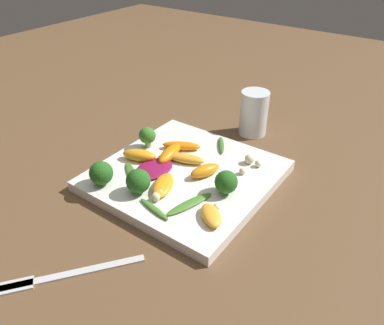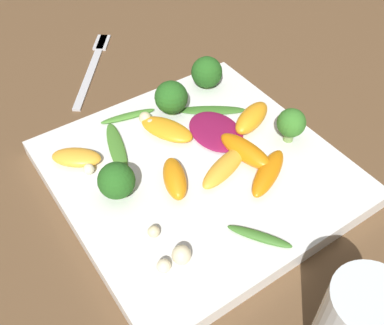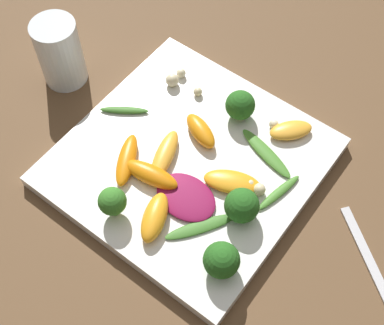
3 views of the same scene
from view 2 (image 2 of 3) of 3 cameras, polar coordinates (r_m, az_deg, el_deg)
The scene contains 25 objects.
ground_plane at distance 0.52m, azimuth 0.72°, elevation -1.96°, with size 2.40×2.40×0.00m, color brown.
plate at distance 0.51m, azimuth 0.73°, elevation -1.23°, with size 0.30×0.30×0.02m.
fork at distance 0.71m, azimuth -12.25°, elevation 12.60°, with size 0.13×0.16×0.01m.
radicchio_leaf_0 at distance 0.54m, azimuth 3.05°, elevation 3.99°, with size 0.06×0.08×0.01m.
orange_segment_0 at distance 0.49m, azimuth 4.16°, elevation -0.59°, with size 0.08×0.05×0.02m.
orange_segment_1 at distance 0.52m, azimuth -14.45°, elevation 0.63°, with size 0.06×0.06×0.01m.
orange_segment_2 at distance 0.48m, azimuth -2.20°, elevation -2.02°, with size 0.04×0.06×0.02m.
orange_segment_3 at distance 0.54m, azimuth -3.02°, elevation 4.32°, with size 0.06×0.08×0.01m.
orange_segment_4 at distance 0.51m, azimuth 6.83°, elevation 1.44°, with size 0.04×0.08×0.02m.
orange_segment_5 at distance 0.49m, azimuth 9.65°, elevation -1.30°, with size 0.08×0.06×0.02m.
orange_segment_6 at distance 0.55m, azimuth 7.58°, elevation 5.65°, with size 0.07×0.05×0.02m.
broccoli_floret_0 at distance 0.60m, azimuth 1.88°, elevation 11.38°, with size 0.04×0.04×0.04m.
broccoli_floret_1 at distance 0.46m, azimuth -9.57°, elevation -2.32°, with size 0.04×0.04×0.04m.
broccoli_floret_2 at distance 0.56m, azimuth -2.66°, elevation 8.22°, with size 0.04×0.04×0.04m.
broccoli_floret_3 at distance 0.53m, azimuth 12.48°, elevation 4.86°, with size 0.03×0.03×0.04m.
arugula_sprig_0 at distance 0.44m, azimuth 8.56°, elevation -9.27°, with size 0.05×0.06×0.01m.
arugula_sprig_1 at distance 0.57m, azimuth -8.14°, elevation 5.85°, with size 0.07×0.03×0.01m.
arugula_sprig_2 at distance 0.53m, azimuth -9.53°, elevation 1.84°, with size 0.04×0.09×0.01m.
arugula_sprig_3 at distance 0.57m, azimuth 2.48°, elevation 6.65°, with size 0.08×0.06×0.00m.
macadamia_nut_0 at distance 0.55m, azimuth -5.98°, elevation 5.65°, with size 0.02×0.02×0.02m.
macadamia_nut_1 at distance 0.42m, azimuth -3.61°, elevation -12.99°, with size 0.01×0.01×0.01m.
macadamia_nut_2 at distance 0.55m, azimuth -5.23°, elevation 4.86°, with size 0.01×0.01×0.01m.
macadamia_nut_3 at distance 0.44m, azimuth -4.88°, elevation -8.73°, with size 0.01×0.01×0.01m.
macadamia_nut_4 at distance 0.42m, azimuth -1.34°, elevation -11.64°, with size 0.02×0.02×0.02m.
macadamia_nut_5 at distance 0.50m, azimuth -12.96°, elevation -0.82°, with size 0.01×0.01×0.01m.
Camera 2 is at (-0.20, -0.28, 0.38)m, focal length 42.00 mm.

